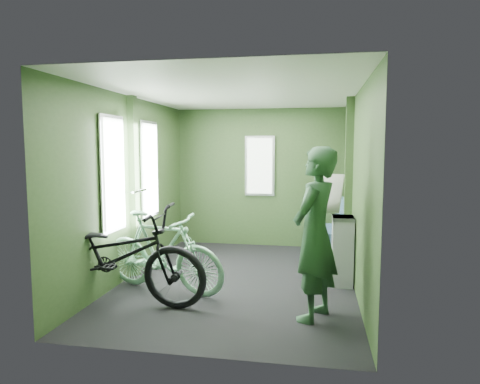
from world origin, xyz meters
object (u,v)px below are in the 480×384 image
at_px(bicycle_mint, 162,292).
at_px(passenger, 315,234).
at_px(waste_box, 342,251).
at_px(bench_seat, 329,239).
at_px(bicycle_black, 117,304).

bearing_deg(bicycle_mint, passenger, -88.98).
relative_size(waste_box, bench_seat, 0.91).
distance_m(waste_box, bench_seat, 1.40).
bearing_deg(waste_box, bench_seat, 94.74).
height_order(waste_box, bench_seat, bench_seat).
bearing_deg(bicycle_black, passenger, -86.72).
xyz_separation_m(bicycle_black, bench_seat, (2.26, 2.49, 0.27)).
relative_size(passenger, waste_box, 1.99).
relative_size(bicycle_black, bicycle_mint, 1.26).
bearing_deg(bicycle_black, bench_seat, -38.64).
bearing_deg(passenger, bicycle_black, -66.98).
xyz_separation_m(bicycle_mint, passenger, (1.71, -0.44, 0.83)).
height_order(bicycle_mint, bench_seat, bench_seat).
xyz_separation_m(passenger, bench_seat, (0.21, 2.50, -0.57)).
bearing_deg(bicycle_mint, bench_seat, -27.55).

